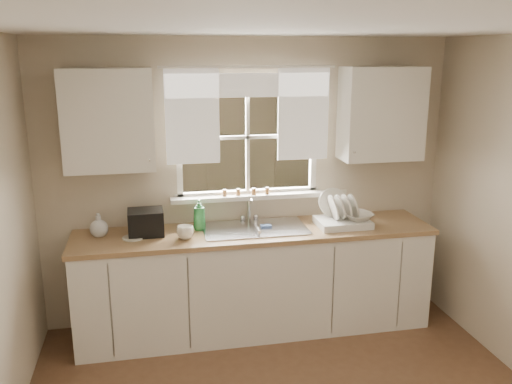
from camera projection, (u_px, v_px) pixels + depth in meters
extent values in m
cube|color=beige|center=(248.00, 254.00, 4.97)|extent=(3.60, 0.02, 1.15)
cube|color=beige|center=(248.00, 57.00, 4.53)|extent=(3.60, 0.02, 0.35)
cube|color=beige|center=(105.00, 142.00, 4.46)|extent=(1.20, 0.02, 1.00)
cube|color=beige|center=(377.00, 133.00, 4.93)|extent=(1.20, 0.02, 1.00)
cube|color=silver|center=(325.00, 24.00, 2.59)|extent=(3.60, 4.00, 0.02)
cube|color=white|center=(248.00, 193.00, 4.84)|extent=(1.30, 0.06, 0.05)
cube|color=white|center=(247.00, 79.00, 4.59)|extent=(1.30, 0.06, 0.05)
cube|color=white|center=(178.00, 139.00, 4.60)|extent=(0.05, 0.06, 1.05)
cube|color=white|center=(313.00, 135.00, 4.83)|extent=(0.05, 0.06, 1.05)
cube|color=white|center=(248.00, 137.00, 4.71)|extent=(0.03, 0.04, 1.00)
cube|color=white|center=(248.00, 137.00, 4.71)|extent=(1.20, 0.04, 0.03)
cube|color=white|center=(249.00, 197.00, 4.79)|extent=(1.38, 0.14, 0.04)
cylinder|color=white|center=(249.00, 67.00, 4.49)|extent=(1.50, 0.02, 0.02)
cube|color=white|center=(192.00, 116.00, 4.50)|extent=(0.45, 0.02, 0.80)
cube|color=white|center=(303.00, 114.00, 4.69)|extent=(0.45, 0.02, 0.80)
cube|color=white|center=(249.00, 85.00, 4.53)|extent=(1.40, 0.02, 0.20)
cube|color=white|center=(255.00, 282.00, 4.70)|extent=(3.00, 0.62, 0.87)
cube|color=#97744B|center=(255.00, 232.00, 4.58)|extent=(3.04, 0.65, 0.04)
cube|color=white|center=(108.00, 120.00, 4.26)|extent=(0.70, 0.33, 0.80)
cube|color=white|center=(381.00, 114.00, 4.70)|extent=(0.70, 0.33, 0.80)
cube|color=beige|center=(342.00, 196.00, 4.99)|extent=(0.08, 0.01, 0.12)
cylinder|color=brown|center=(254.00, 191.00, 4.76)|extent=(0.04, 0.04, 0.06)
cylinder|color=brown|center=(225.00, 193.00, 4.71)|extent=(0.04, 0.04, 0.06)
cylinder|color=brown|center=(267.00, 191.00, 4.79)|extent=(0.04, 0.04, 0.06)
cylinder|color=brown|center=(238.00, 192.00, 4.74)|extent=(0.04, 0.04, 0.06)
cube|color=#335421|center=(197.00, 187.00, 9.86)|extent=(20.00, 10.00, 0.02)
cube|color=olive|center=(209.00, 158.00, 7.73)|extent=(8.00, 0.10, 1.80)
cube|color=maroon|center=(128.00, 118.00, 10.77)|extent=(3.00, 3.00, 2.20)
cube|color=black|center=(124.00, 53.00, 10.45)|extent=(3.20, 3.20, 0.30)
cylinder|color=#423021|center=(261.00, 92.00, 10.67)|extent=(0.36, 0.36, 3.20)
cube|color=#B7B7BC|center=(255.00, 238.00, 4.63)|extent=(0.84, 0.46, 0.18)
cube|color=#B7B7BC|center=(255.00, 228.00, 4.60)|extent=(0.88, 0.50, 0.01)
cube|color=#B7B7BC|center=(255.00, 231.00, 4.61)|extent=(0.02, 0.41, 0.14)
cylinder|color=silver|center=(249.00, 208.00, 4.82)|extent=(0.03, 0.03, 0.22)
cylinder|color=silver|center=(251.00, 199.00, 4.71)|extent=(0.02, 0.18, 0.02)
sphere|color=silver|center=(242.00, 217.00, 4.82)|extent=(0.05, 0.05, 0.05)
sphere|color=silver|center=(256.00, 217.00, 4.85)|extent=(0.05, 0.05, 0.05)
cube|color=silver|center=(343.00, 222.00, 4.68)|extent=(0.45, 0.34, 0.06)
cylinder|color=white|center=(333.00, 202.00, 4.75)|extent=(0.26, 0.08, 0.25)
cylinder|color=white|center=(333.00, 208.00, 4.63)|extent=(0.07, 0.22, 0.22)
cylinder|color=white|center=(340.00, 207.00, 4.64)|extent=(0.07, 0.22, 0.22)
cylinder|color=white|center=(346.00, 207.00, 4.65)|extent=(0.07, 0.22, 0.22)
cylinder|color=white|center=(353.00, 206.00, 4.67)|extent=(0.07, 0.22, 0.22)
imported|color=beige|center=(358.00, 216.00, 4.65)|extent=(0.30, 0.30, 0.06)
imported|color=#2B853E|center=(199.00, 214.00, 4.55)|extent=(0.11, 0.11, 0.27)
imported|color=#2D4AA9|center=(141.00, 222.00, 4.51)|extent=(0.10, 0.10, 0.18)
imported|color=beige|center=(99.00, 225.00, 4.40)|extent=(0.17, 0.17, 0.19)
cylinder|color=silver|center=(133.00, 238.00, 4.37)|extent=(0.17, 0.17, 0.01)
imported|color=white|center=(185.00, 232.00, 4.35)|extent=(0.17, 0.17, 0.11)
cube|color=black|center=(146.00, 222.00, 4.44)|extent=(0.29, 0.25, 0.21)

